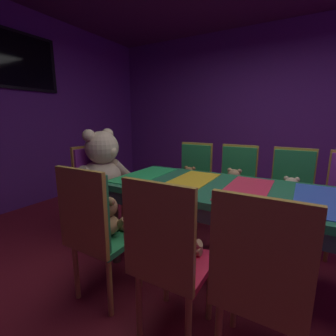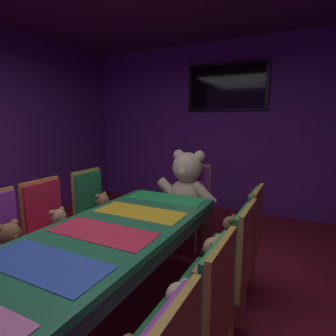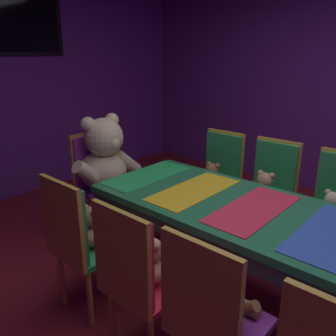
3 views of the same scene
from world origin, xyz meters
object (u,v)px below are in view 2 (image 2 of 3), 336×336
at_px(banquet_table, 103,244).
at_px(chair_left_2, 48,222).
at_px(chair_right_1, 204,314).
at_px(teddy_right_3, 230,232).
at_px(teddy_right_1, 178,309).
at_px(teddy_left_1, 11,246).
at_px(chair_right_2, 234,262).
at_px(chair_right_3, 247,232).
at_px(throne_chair, 192,195).
at_px(teddy_left_2, 59,226).
at_px(wall_tv, 227,87).
at_px(teddy_left_3, 103,208).
at_px(teddy_right_2, 213,259).
at_px(chair_left_3, 93,205).
at_px(king_teddy_bear, 187,185).

bearing_deg(banquet_table, chair_left_2, 164.39).
xyz_separation_m(chair_right_1, teddy_right_3, (-0.16, 1.10, -0.03)).
bearing_deg(banquet_table, chair_right_1, -18.24).
bearing_deg(teddy_right_1, teddy_left_1, -1.84).
height_order(teddy_right_1, chair_right_2, chair_right_2).
bearing_deg(chair_left_2, chair_right_3, 18.85).
distance_m(chair_right_1, chair_right_2, 0.56).
relative_size(teddy_right_1, chair_right_3, 0.28).
bearing_deg(throne_chair, teddy_left_2, -25.89).
bearing_deg(wall_tv, teddy_left_3, -106.49).
distance_m(chair_left_2, teddy_left_3, 0.59).
xyz_separation_m(banquet_table, teddy_left_2, (-0.70, 0.24, -0.07)).
xyz_separation_m(chair_right_1, chair_right_2, (0.00, 0.56, 0.00)).
bearing_deg(teddy_right_3, teddy_left_1, 37.30).
xyz_separation_m(teddy_right_1, throne_chair, (-0.72, 1.97, 0.03)).
height_order(chair_right_2, wall_tv, wall_tv).
xyz_separation_m(banquet_table, teddy_right_2, (0.72, 0.28, -0.07)).
height_order(teddy_right_2, wall_tv, wall_tv).
bearing_deg(chair_left_2, teddy_right_2, 1.65).
xyz_separation_m(banquet_table, teddy_left_1, (-0.68, -0.24, -0.06)).
bearing_deg(chair_right_2, teddy_right_3, -72.91).
relative_size(chair_left_2, teddy_right_2, 3.27).
relative_size(chair_right_2, throne_chair, 1.00).
xyz_separation_m(banquet_table, chair_right_2, (0.86, 0.28, -0.06)).
height_order(teddy_left_1, teddy_right_1, teddy_left_1).
relative_size(banquet_table, wall_tv, 1.75).
xyz_separation_m(teddy_left_1, teddy_right_2, (1.40, 0.52, -0.02)).
bearing_deg(teddy_left_2, throne_chair, 64.11).
distance_m(teddy_right_1, teddy_right_3, 1.10).
distance_m(chair_right_2, teddy_right_2, 0.14).
relative_size(teddy_left_2, chair_right_2, 0.30).
height_order(chair_right_2, throne_chair, same).
height_order(throne_chair, wall_tv, wall_tv).
relative_size(chair_left_3, teddy_left_3, 3.17).
bearing_deg(teddy_right_2, chair_left_3, -18.80).
relative_size(chair_left_2, teddy_left_3, 3.17).
xyz_separation_m(teddy_left_2, chair_left_3, (-0.12, 0.57, 0.02)).
bearing_deg(chair_right_1, chair_right_3, -89.11).
relative_size(teddy_left_1, chair_left_3, 0.35).
relative_size(banquet_table, chair_right_3, 2.32).
height_order(throne_chair, king_teddy_bear, king_teddy_bear).
height_order(banquet_table, wall_tv, wall_tv).
height_order(teddy_left_1, teddy_left_2, teddy_left_1).
xyz_separation_m(teddy_left_1, throne_chair, (0.68, 1.93, 0.00)).
distance_m(teddy_left_1, chair_right_3, 1.85).
bearing_deg(chair_left_3, wall_tv, 70.26).
distance_m(chair_left_2, teddy_right_3, 1.65).
xyz_separation_m(chair_left_2, chair_right_2, (1.71, 0.05, 0.00)).
height_order(teddy_right_1, wall_tv, wall_tv).
bearing_deg(chair_right_2, chair_right_3, -87.69).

